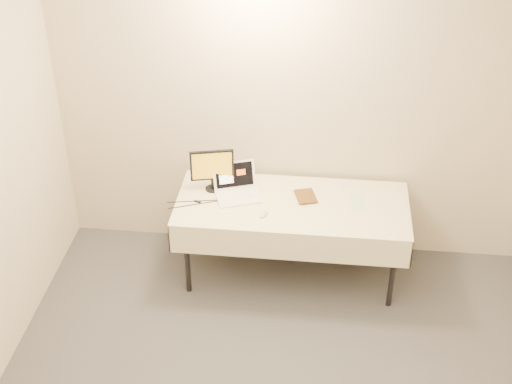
# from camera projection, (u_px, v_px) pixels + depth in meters

# --- Properties ---
(back_wall) EXTENTS (4.00, 0.10, 2.70)m
(back_wall) POSITION_uv_depth(u_px,v_px,m) (298.00, 109.00, 5.72)
(back_wall) COLOR beige
(back_wall) RESTS_ON ground
(table) EXTENTS (1.86, 0.81, 0.74)m
(table) POSITION_uv_depth(u_px,v_px,m) (292.00, 209.00, 5.72)
(table) COLOR black
(table) RESTS_ON ground
(laptop) EXTENTS (0.44, 0.42, 0.23)m
(laptop) POSITION_uv_depth(u_px,v_px,m) (237.00, 188.00, 5.77)
(laptop) COLOR white
(laptop) RESTS_ON table
(monitor) EXTENTS (0.35, 0.15, 0.36)m
(monitor) POSITION_uv_depth(u_px,v_px,m) (212.00, 167.00, 5.74)
(monitor) COLOR black
(monitor) RESTS_ON table
(book) EXTENTS (0.15, 0.06, 0.21)m
(book) POSITION_uv_depth(u_px,v_px,m) (297.00, 188.00, 5.68)
(book) COLOR brown
(book) RESTS_ON table
(alarm_clock) EXTENTS (0.13, 0.09, 0.05)m
(alarm_clock) POSITION_uv_depth(u_px,v_px,m) (241.00, 180.00, 5.93)
(alarm_clock) COLOR black
(alarm_clock) RESTS_ON table
(clicker) EXTENTS (0.09, 0.11, 0.02)m
(clicker) POSITION_uv_depth(u_px,v_px,m) (264.00, 214.00, 5.54)
(clicker) COLOR silver
(clicker) RESTS_ON table
(paper_form) EXTENTS (0.12, 0.27, 0.00)m
(paper_form) POSITION_uv_depth(u_px,v_px,m) (357.00, 202.00, 5.70)
(paper_form) COLOR #BEE4B6
(paper_form) RESTS_ON table
(usb_dongle) EXTENTS (0.06, 0.04, 0.01)m
(usb_dongle) POSITION_uv_depth(u_px,v_px,m) (198.00, 202.00, 5.70)
(usb_dongle) COLOR black
(usb_dongle) RESTS_ON table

